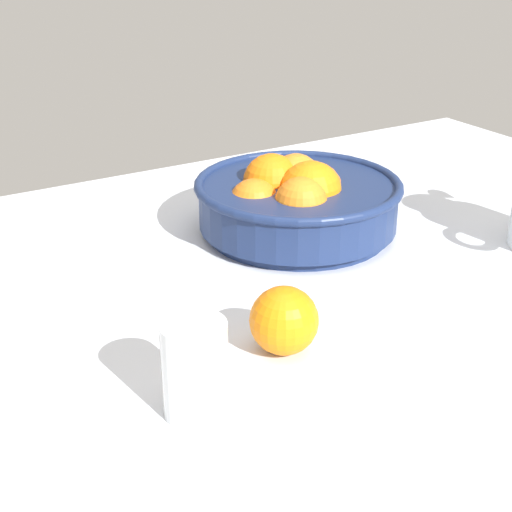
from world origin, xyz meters
The scene contains 5 objects.
ground_plane centered at (0.00, 0.00, -1.50)cm, with size 147.16×86.20×3.00cm, color silver.
fruit_bowl centered at (13.51, 8.94, 4.62)cm, with size 27.10×27.10×10.29cm.
juice_glass centered at (-15.45, -19.24, 3.78)cm, with size 5.62×5.62×8.70cm.
loose_orange_1 centered at (-3.71, -14.80, 3.37)cm, with size 6.75×6.75×6.75cm, color orange.
spoon centered at (39.52, 31.99, 0.44)cm, with size 10.81×10.89×1.00cm.
Camera 1 is at (-38.19, -67.22, 39.41)cm, focal length 52.73 mm.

